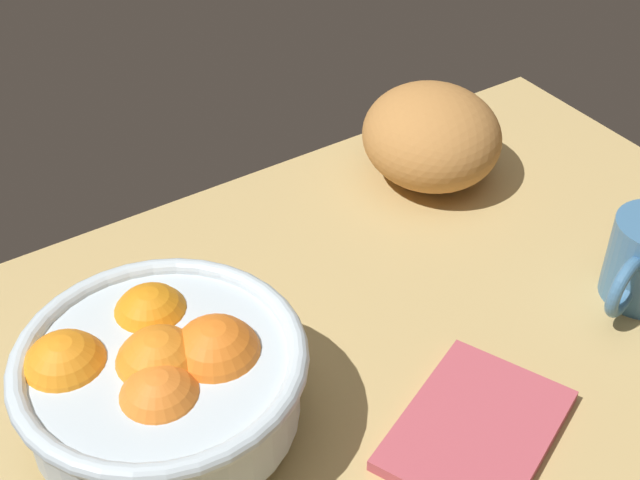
% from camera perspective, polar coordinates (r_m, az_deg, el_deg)
% --- Properties ---
extents(ground_plane, '(0.77, 0.64, 0.03)m').
position_cam_1_polar(ground_plane, '(0.81, 8.05, -7.26)').
color(ground_plane, tan).
extents(fruit_bowl, '(0.22, 0.22, 0.10)m').
position_cam_1_polar(fruit_bowl, '(0.70, -10.08, -8.55)').
color(fruit_bowl, silver).
rests_on(fruit_bowl, ground).
extents(bread_loaf, '(0.20, 0.20, 0.10)m').
position_cam_1_polar(bread_loaf, '(0.97, 7.09, 6.58)').
color(bread_loaf, '#B97C3F').
rests_on(bread_loaf, ground).
extents(napkin_folded, '(0.18, 0.16, 0.01)m').
position_cam_1_polar(napkin_folded, '(0.73, 9.88, -11.77)').
color(napkin_folded, '#B84B57').
rests_on(napkin_folded, ground).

